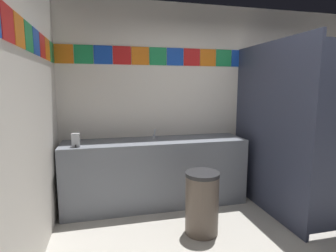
% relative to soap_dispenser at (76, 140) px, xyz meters
% --- Properties ---
extents(wall_back, '(4.39, 0.09, 2.72)m').
position_rel_soap_dispenser_xyz_m(wall_back, '(1.93, 0.50, 0.40)').
color(wall_back, silver).
rests_on(wall_back, ground_plane).
extents(wall_side, '(0.09, 3.57, 2.72)m').
position_rel_soap_dispenser_xyz_m(wall_side, '(-0.30, -1.32, 0.40)').
color(wall_side, silver).
rests_on(wall_side, ground_plane).
extents(vanity_counter, '(2.39, 0.58, 0.88)m').
position_rel_soap_dispenser_xyz_m(vanity_counter, '(0.98, 0.17, -0.52)').
color(vanity_counter, slate).
rests_on(vanity_counter, ground_plane).
extents(faucet_center, '(0.04, 0.10, 0.14)m').
position_rel_soap_dispenser_xyz_m(faucet_center, '(0.98, 0.26, -0.03)').
color(faucet_center, silver).
rests_on(faucet_center, vanity_counter).
extents(soap_dispenser, '(0.09, 0.09, 0.16)m').
position_rel_soap_dispenser_xyz_m(soap_dispenser, '(0.00, 0.00, 0.00)').
color(soap_dispenser, '#B7BABF').
rests_on(soap_dispenser, vanity_counter).
extents(stall_divider, '(0.92, 1.56, 2.12)m').
position_rel_soap_dispenser_xyz_m(stall_divider, '(2.47, -0.58, 0.10)').
color(stall_divider, '#33384C').
rests_on(stall_divider, ground_plane).
extents(toilet, '(0.39, 0.49, 0.74)m').
position_rel_soap_dispenser_xyz_m(toilet, '(2.81, -0.02, -0.66)').
color(toilet, white).
rests_on(toilet, ground_plane).
extents(trash_bin, '(0.37, 0.37, 0.68)m').
position_rel_soap_dispenser_xyz_m(trash_bin, '(1.33, -0.66, -0.62)').
color(trash_bin, brown).
rests_on(trash_bin, ground_plane).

